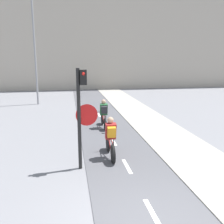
{
  "coord_description": "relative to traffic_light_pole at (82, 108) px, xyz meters",
  "views": [
    {
      "loc": [
        -1.74,
        -4.26,
        3.42
      ],
      "look_at": [
        0.0,
        5.83,
        1.2
      ],
      "focal_mm": 40.0,
      "sensor_mm": 36.0,
      "label": 1
    }
  ],
  "objects": [
    {
      "name": "cyclist_far",
      "position": [
        1.3,
        4.54,
        -1.25
      ],
      "size": [
        0.46,
        1.69,
        1.43
      ],
      "color": "black",
      "rests_on": "ground_plane"
    },
    {
      "name": "building_row_background",
      "position": [
        1.39,
        22.57,
        3.63
      ],
      "size": [
        60.0,
        5.2,
        11.13
      ],
      "color": "#B2A899",
      "rests_on": "ground_plane"
    },
    {
      "name": "traffic_light_pole",
      "position": [
        0.0,
        0.0,
        0.0
      ],
      "size": [
        0.67,
        0.25,
        3.14
      ],
      "color": "black",
      "rests_on": "ground_plane"
    },
    {
      "name": "cyclist_near",
      "position": [
        1.0,
        0.71,
        -1.24
      ],
      "size": [
        0.46,
        1.73,
        1.46
      ],
      "color": "black",
      "rests_on": "ground_plane"
    },
    {
      "name": "street_lamp_far",
      "position": [
        -2.7,
        11.87,
        2.87
      ],
      "size": [
        0.36,
        0.36,
        8.04
      ],
      "color": "gray",
      "rests_on": "ground_plane"
    }
  ]
}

